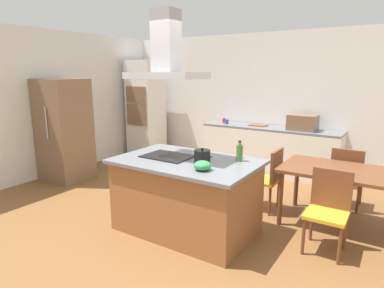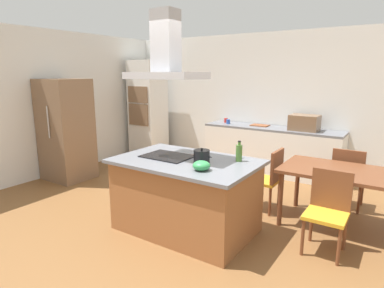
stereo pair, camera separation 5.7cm
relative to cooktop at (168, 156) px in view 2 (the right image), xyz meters
name	(u,v)px [view 2 (the right image)]	position (x,y,z in m)	size (l,w,h in m)	color
ground	(238,193)	(0.28, 1.50, -0.91)	(16.00, 16.00, 0.00)	brown
wall_back	(279,102)	(0.28, 3.25, 0.44)	(7.20, 0.10, 2.70)	white
wall_left	(72,102)	(-3.17, 1.00, 0.44)	(0.10, 8.80, 2.70)	white
kitchen_island	(186,195)	(0.28, 0.00, -0.45)	(1.70, 1.11, 0.90)	#995B33
cooktop	(168,156)	(0.00, 0.00, 0.00)	(0.60, 0.44, 0.01)	black
tea_kettle	(202,156)	(0.50, 0.00, 0.07)	(0.24, 0.19, 0.18)	black
olive_oil_bottle	(239,153)	(0.83, 0.29, 0.10)	(0.07, 0.07, 0.25)	#47722D
mixing_bowl	(201,166)	(0.66, -0.26, 0.05)	(0.19, 0.19, 0.10)	#33934C
back_counter	(271,150)	(0.30, 2.88, -0.46)	(2.63, 0.62, 0.90)	white
countertop_microwave	(304,123)	(0.90, 2.88, 0.13)	(0.50, 0.38, 0.28)	brown
coffee_mug_red	(226,120)	(-0.74, 2.95, 0.04)	(0.08, 0.08, 0.09)	red
coffee_mug_blue	(228,122)	(-0.61, 2.82, 0.04)	(0.08, 0.08, 0.09)	#2D56B2
cutting_board	(260,125)	(0.03, 2.93, 0.00)	(0.34, 0.24, 0.02)	brown
wall_oven_stack	(148,109)	(-2.62, 2.65, 0.20)	(0.70, 0.66, 2.20)	white
refrigerator	(66,130)	(-2.70, 0.49, 0.00)	(0.80, 0.73, 1.82)	brown
dining_table	(341,176)	(1.83, 1.12, -0.24)	(1.40, 0.90, 0.75)	brown
chair_at_left_end	(269,176)	(0.92, 1.12, -0.40)	(0.42, 0.42, 0.89)	gold
chair_facing_island	(328,206)	(1.83, 0.46, -0.40)	(0.42, 0.42, 0.89)	gold
chair_facing_back_wall	(348,175)	(1.83, 1.79, -0.40)	(0.42, 0.42, 0.89)	gold
range_hood	(166,57)	(0.00, 0.00, 1.20)	(0.90, 0.55, 0.78)	#ADADB2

